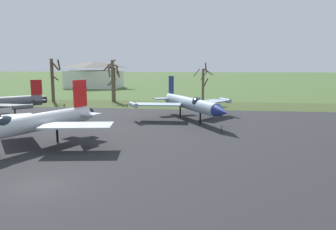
{
  "coord_description": "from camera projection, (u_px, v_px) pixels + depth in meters",
  "views": [
    {
      "loc": [
        10.25,
        -17.95,
        7.47
      ],
      "look_at": [
        5.91,
        15.48,
        2.23
      ],
      "focal_mm": 35.02,
      "sensor_mm": 36.0,
      "label": 1
    }
  ],
  "objects": [
    {
      "name": "ground_plane",
      "position": [
        40.0,
        188.0,
        20.04
      ],
      "size": [
        600.0,
        600.0,
        0.0
      ],
      "primitive_type": "plane",
      "color": "#425B2D"
    },
    {
      "name": "asphalt_apron",
      "position": [
        107.0,
        139.0,
        33.08
      ],
      "size": [
        88.66,
        44.38,
        0.05
      ],
      "primitive_type": "cube",
      "color": "#28282B",
      "rests_on": "ground"
    },
    {
      "name": "grass_verge_strip",
      "position": [
        154.0,
        105.0,
        60.71
      ],
      "size": [
        148.66,
        12.0,
        0.06
      ],
      "primitive_type": "cube",
      "color": "#3C4A25",
      "rests_on": "ground"
    },
    {
      "name": "jet_fighter_rear_left",
      "position": [
        26.0,
        124.0,
        28.41
      ],
      "size": [
        13.35,
        16.24,
        5.87
      ],
      "color": "silver",
      "rests_on": "ground"
    },
    {
      "name": "jet_fighter_rear_right",
      "position": [
        191.0,
        103.0,
        43.05
      ],
      "size": [
        14.04,
        16.01,
        5.75
      ],
      "color": "#8EA3B2",
      "rests_on": "ground"
    },
    {
      "name": "info_placard_rear_right",
      "position": [
        222.0,
        127.0,
        35.57
      ],
      "size": [
        0.59,
        0.27,
        1.06
      ],
      "color": "black",
      "rests_on": "ground"
    },
    {
      "name": "bare_tree_far_left",
      "position": [
        53.0,
        78.0,
        65.19
      ],
      "size": [
        2.28,
        3.26,
        8.56
      ],
      "color": "brown",
      "rests_on": "ground"
    },
    {
      "name": "bare_tree_left_of_center",
      "position": [
        113.0,
        78.0,
        64.59
      ],
      "size": [
        3.15,
        3.11,
        8.47
      ],
      "color": "brown",
      "rests_on": "ground"
    },
    {
      "name": "bare_tree_center",
      "position": [
        114.0,
        82.0,
        65.41
      ],
      "size": [
        2.4,
        2.41,
        7.37
      ],
      "color": "#42382D",
      "rests_on": "ground"
    },
    {
      "name": "bare_tree_right_of_center",
      "position": [
        203.0,
        83.0,
        62.91
      ],
      "size": [
        3.66,
        3.62,
        7.78
      ],
      "color": "brown",
      "rests_on": "ground"
    },
    {
      "name": "visitor_building",
      "position": [
        94.0,
        75.0,
        104.19
      ],
      "size": [
        17.26,
        11.61,
        8.31
      ],
      "color": "silver",
      "rests_on": "ground"
    }
  ]
}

